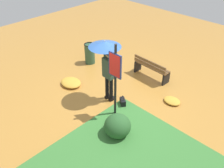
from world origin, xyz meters
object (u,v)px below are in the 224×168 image
(handbag, at_px, (123,102))
(trash_bin, at_px, (90,53))
(park_bench, at_px, (151,68))
(info_sign_post, at_px, (115,74))
(person_with_umbrella, at_px, (107,56))

(handbag, bearing_deg, trash_bin, -21.54)
(park_bench, xyz_separation_m, trash_bin, (2.43, 0.82, 0.02))
(trash_bin, bearing_deg, park_bench, -161.45)
(info_sign_post, bearing_deg, handbag, -76.23)
(person_with_umbrella, distance_m, park_bench, 2.32)
(park_bench, distance_m, trash_bin, 2.56)
(handbag, distance_m, trash_bin, 3.02)
(park_bench, bearing_deg, handbag, 100.82)
(handbag, height_order, park_bench, park_bench)
(info_sign_post, relative_size, park_bench, 1.64)
(info_sign_post, relative_size, trash_bin, 2.76)
(handbag, xyz_separation_m, park_bench, (0.37, -1.92, 0.28))
(handbag, bearing_deg, park_bench, -79.18)
(person_with_umbrella, relative_size, info_sign_post, 0.89)
(handbag, bearing_deg, info_sign_post, 103.77)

